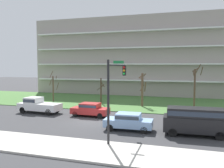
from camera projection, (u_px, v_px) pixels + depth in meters
The scene contains 13 objects.
ground at pixel (91, 122), 24.99m from camera, with size 160.00×160.00×0.00m, color #38383A.
sidewalk_curb_near at pixel (50, 146), 17.35m from camera, with size 80.00×4.00×0.15m, color #BCB7AD.
grass_lawn_strip at pixel (123, 102), 38.35m from camera, with size 80.00×16.00×0.08m, color #477238.
apartment_building at pixel (139, 57), 50.74m from camera, with size 42.65×12.18×15.57m.
tree_far_left at pixel (53, 87), 38.65m from camera, with size 1.64×1.62×5.10m.
tree_left at pixel (101, 90), 36.84m from camera, with size 1.37×1.37×4.00m.
tree_center at pixel (142, 89), 33.93m from camera, with size 1.23×0.98×4.85m.
tree_right at pixel (195, 86), 31.91m from camera, with size 1.32×1.75×6.15m.
van_black_near_left at pixel (195, 119), 19.99m from camera, with size 5.25×2.15×2.36m.
sedan_red_center_left at pixel (90, 109), 27.61m from camera, with size 4.44×1.89×1.57m.
pickup_white_center_right at pixel (38, 105), 29.64m from camera, with size 5.49×2.25×1.95m.
sedan_blue_near_right at pixel (128, 121), 21.70m from camera, with size 4.45×1.94×1.57m.
traffic_signal_mast at pixel (115, 85), 18.85m from camera, with size 0.90×5.25×6.36m.
Camera 1 is at (9.28, -22.90, 5.92)m, focal length 37.94 mm.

